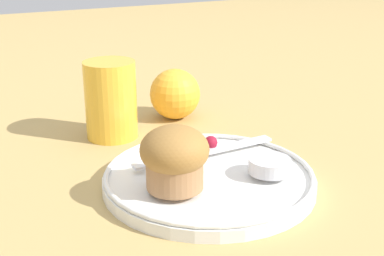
{
  "coord_description": "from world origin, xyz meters",
  "views": [
    {
      "loc": [
        -0.27,
        -0.5,
        0.28
      ],
      "look_at": [
        -0.0,
        0.05,
        0.06
      ],
      "focal_mm": 50.0,
      "sensor_mm": 36.0,
      "label": 1
    }
  ],
  "objects_px": {
    "orange_fruit": "(175,94)",
    "muffin": "(175,157)",
    "juice_glass": "(111,100)",
    "butter_knife": "(205,152)"
  },
  "relations": [
    {
      "from": "muffin",
      "to": "orange_fruit",
      "type": "distance_m",
      "value": 0.28
    },
    {
      "from": "butter_knife",
      "to": "juice_glass",
      "type": "height_order",
      "value": "juice_glass"
    },
    {
      "from": "butter_knife",
      "to": "juice_glass",
      "type": "xyz_separation_m",
      "value": [
        -0.07,
        0.15,
        0.03
      ]
    },
    {
      "from": "juice_glass",
      "to": "muffin",
      "type": "bearing_deg",
      "value": -90.19
    },
    {
      "from": "muffin",
      "to": "orange_fruit",
      "type": "relative_size",
      "value": 0.94
    },
    {
      "from": "muffin",
      "to": "butter_knife",
      "type": "distance_m",
      "value": 0.11
    },
    {
      "from": "muffin",
      "to": "butter_knife",
      "type": "height_order",
      "value": "muffin"
    },
    {
      "from": "muffin",
      "to": "butter_knife",
      "type": "xyz_separation_m",
      "value": [
        0.07,
        0.07,
        -0.03
      ]
    },
    {
      "from": "muffin",
      "to": "juice_glass",
      "type": "relative_size",
      "value": 0.67
    },
    {
      "from": "orange_fruit",
      "to": "muffin",
      "type": "bearing_deg",
      "value": -114.12
    }
  ]
}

